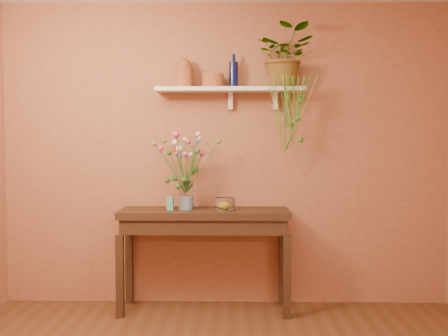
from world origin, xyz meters
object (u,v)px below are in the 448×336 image
terracotta_jug (184,74)px  glass_vase (186,197)px  bouquet (183,157)px  sideboard (204,224)px  blue_bottle (234,74)px  spider_plant (285,57)px  glass_bowl (224,205)px

terracotta_jug → glass_vase: (0.03, -0.15, -1.07)m
glass_vase → bouquet: (-0.02, -0.01, 0.35)m
sideboard → blue_bottle: (0.25, 0.15, 1.30)m
sideboard → bouquet: bouquet is taller
spider_plant → glass_vase: 1.50m
terracotta_jug → blue_bottle: size_ratio=0.88×
spider_plant → glass_vase: spider_plant is taller
terracotta_jug → glass_bowl: 1.20m
blue_bottle → bouquet: blue_bottle is taller
sideboard → spider_plant: size_ratio=2.71×
sideboard → terracotta_jug: (-0.18, 0.13, 1.31)m
terracotta_jug → spider_plant: spider_plant is taller
terracotta_jug → blue_bottle: (0.43, 0.01, -0.00)m
sideboard → blue_bottle: blue_bottle is taller
blue_bottle → bouquet: (-0.43, -0.18, -0.72)m
bouquet → spider_plant: bearing=10.2°
bouquet → glass_bowl: bearing=-3.3°
sideboard → bouquet: 0.61m
blue_bottle → terracotta_jug: bearing=-178.3°
bouquet → sideboard: bearing=9.1°
sideboard → terracotta_jug: terracotta_jug is taller
spider_plant → glass_vase: (-0.86, -0.15, -1.22)m
terracotta_jug → glass_vase: terracotta_jug is taller
glass_bowl → sideboard: bearing=164.2°
sideboard → glass_bowl: (0.17, -0.05, 0.18)m
spider_plant → bouquet: bearing=-169.8°
sideboard → spider_plant: (0.70, 0.13, 1.45)m
sideboard → terracotta_jug: size_ratio=5.65×
sideboard → glass_vase: (-0.16, -0.02, 0.24)m
spider_plant → glass_vase: size_ratio=2.11×
spider_plant → blue_bottle: bearing=177.8°
glass_vase → glass_bowl: size_ratio=1.39×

